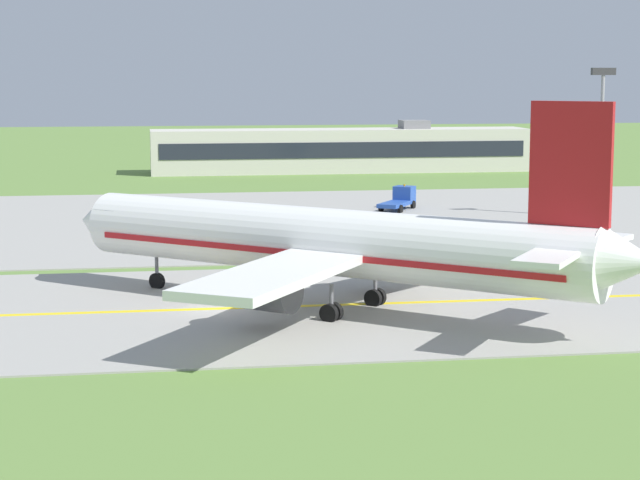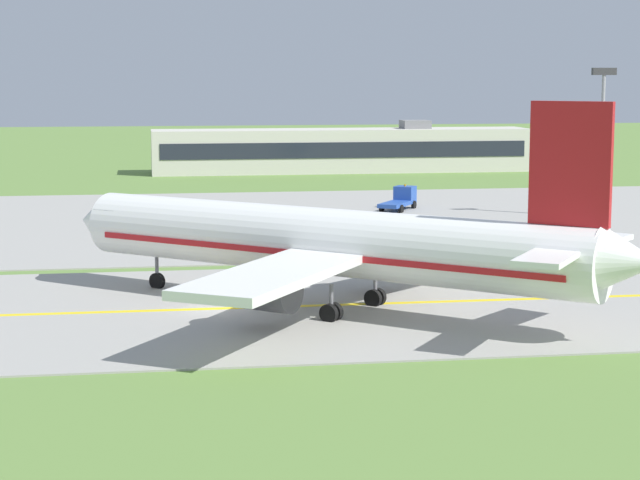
# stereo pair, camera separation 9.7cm
# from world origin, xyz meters

# --- Properties ---
(ground_plane) EXTENTS (500.00, 500.00, 0.00)m
(ground_plane) POSITION_xyz_m (0.00, 0.00, 0.00)
(ground_plane) COLOR olive
(taxiway_strip) EXTENTS (240.00, 28.00, 0.10)m
(taxiway_strip) POSITION_xyz_m (0.00, 0.00, 0.05)
(taxiway_strip) COLOR #9E9B93
(taxiway_strip) RESTS_ON ground
(apron_pad) EXTENTS (140.00, 52.00, 0.10)m
(apron_pad) POSITION_xyz_m (10.00, 42.00, 0.05)
(apron_pad) COLOR #9E9B93
(apron_pad) RESTS_ON ground
(taxiway_centreline) EXTENTS (220.00, 0.60, 0.01)m
(taxiway_centreline) POSITION_xyz_m (0.00, 0.00, 0.11)
(taxiway_centreline) COLOR yellow
(taxiway_centreline) RESTS_ON taxiway_strip
(airplane_lead) EXTENTS (32.71, 29.61, 12.70)m
(airplane_lead) POSITION_xyz_m (6.97, -1.37, 4.13)
(airplane_lead) COLOR white
(airplane_lead) RESTS_ON ground
(service_truck_fuel) EXTENTS (5.17, 6.50, 2.59)m
(service_truck_fuel) POSITION_xyz_m (22.53, 48.44, 1.18)
(service_truck_fuel) COLOR #264CA5
(service_truck_fuel) RESTS_ON ground
(terminal_building) EXTENTS (54.70, 8.19, 7.42)m
(terminal_building) POSITION_xyz_m (24.56, 96.01, 3.14)
(terminal_building) COLOR beige
(terminal_building) RESTS_ON ground
(apron_light_mast) EXTENTS (2.40, 0.50, 14.70)m
(apron_light_mast) POSITION_xyz_m (40.33, 38.71, 9.33)
(apron_light_mast) COLOR gray
(apron_light_mast) RESTS_ON ground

